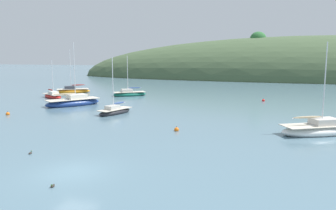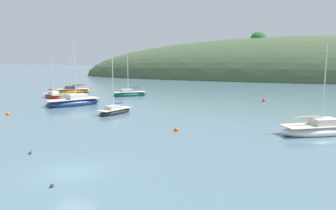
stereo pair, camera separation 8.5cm
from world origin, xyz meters
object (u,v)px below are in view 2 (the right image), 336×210
(mooring_buoy_inner, at_px, (8,114))
(duck_straggler, at_px, (30,153))
(sailboat_navy_dinghy, at_px, (53,96))
(mooring_buoy_outer, at_px, (264,101))
(sailboat_red_portside, at_px, (73,91))
(sailboat_cream_ketch, at_px, (74,102))
(sailboat_grey_yawl, at_px, (115,111))
(mooring_buoy_channel, at_px, (176,130))
(duck_lead, at_px, (52,186))
(sailboat_black_sloop, at_px, (130,94))
(sailboat_orange_cutter, at_px, (318,130))

(mooring_buoy_inner, xyz_separation_m, duck_straggler, (13.10, -12.46, -0.07))
(sailboat_navy_dinghy, height_order, mooring_buoy_outer, sailboat_navy_dinghy)
(sailboat_red_portside, distance_m, mooring_buoy_inner, 23.45)
(sailboat_cream_ketch, bearing_deg, sailboat_grey_yawl, -28.25)
(sailboat_cream_ketch, distance_m, mooring_buoy_channel, 21.14)
(mooring_buoy_outer, relative_size, duck_lead, 1.28)
(sailboat_black_sloop, xyz_separation_m, sailboat_orange_cutter, (27.18, -21.50, 0.06))
(sailboat_cream_ketch, bearing_deg, duck_straggler, -65.08)
(sailboat_navy_dinghy, distance_m, mooring_buoy_outer, 33.64)
(sailboat_red_portside, height_order, mooring_buoy_outer, sailboat_red_portside)
(sailboat_navy_dinghy, xyz_separation_m, mooring_buoy_channel, (25.80, -17.73, -0.22))
(sailboat_navy_dinghy, xyz_separation_m, mooring_buoy_inner, (4.67, -15.22, -0.22))
(sailboat_grey_yawl, relative_size, duck_lead, 16.17)
(sailboat_red_portside, relative_size, sailboat_orange_cutter, 0.99)
(sailboat_cream_ketch, bearing_deg, sailboat_orange_cutter, -16.51)
(sailboat_cream_ketch, distance_m, sailboat_red_portside, 16.59)
(mooring_buoy_inner, bearing_deg, mooring_buoy_channel, -6.76)
(mooring_buoy_outer, relative_size, duck_straggler, 1.27)
(duck_straggler, relative_size, duck_lead, 1.01)
(mooring_buoy_outer, distance_m, mooring_buoy_inner, 35.24)
(sailboat_grey_yawl, xyz_separation_m, mooring_buoy_channel, (9.44, -6.72, -0.21))
(sailboat_black_sloop, height_order, duck_lead, sailboat_black_sloop)
(mooring_buoy_channel, bearing_deg, sailboat_grey_yawl, 144.53)
(mooring_buoy_inner, xyz_separation_m, duck_lead, (18.30, -17.21, -0.07))
(sailboat_orange_cutter, bearing_deg, sailboat_cream_ketch, 163.49)
(sailboat_navy_dinghy, relative_size, mooring_buoy_inner, 11.78)
(sailboat_grey_yawl, distance_m, sailboat_red_portside, 25.40)
(mooring_buoy_channel, xyz_separation_m, mooring_buoy_outer, (7.39, 23.21, 0.00))
(sailboat_red_portside, distance_m, sailboat_navy_dinghy, 7.59)
(sailboat_orange_cutter, height_order, mooring_buoy_outer, sailboat_orange_cutter)
(sailboat_grey_yawl, relative_size, mooring_buoy_inner, 12.66)
(duck_straggler, bearing_deg, sailboat_navy_dinghy, 122.70)
(sailboat_orange_cutter, bearing_deg, sailboat_red_portside, 149.64)
(sailboat_red_portside, distance_m, duck_straggler, 39.90)
(mooring_buoy_outer, bearing_deg, sailboat_cream_ketch, -154.70)
(mooring_buoy_channel, bearing_deg, sailboat_navy_dinghy, 145.50)
(sailboat_grey_yawl, bearing_deg, mooring_buoy_channel, -35.47)
(sailboat_grey_yawl, relative_size, mooring_buoy_channel, 12.66)
(sailboat_cream_ketch, xyz_separation_m, sailboat_navy_dinghy, (-7.91, 6.46, -0.12))
(sailboat_orange_cutter, distance_m, mooring_buoy_channel, 12.56)
(sailboat_navy_dinghy, height_order, mooring_buoy_channel, sailboat_navy_dinghy)
(sailboat_grey_yawl, xyz_separation_m, sailboat_red_portside, (-17.38, 18.52, 0.06))
(mooring_buoy_channel, relative_size, mooring_buoy_outer, 1.00)
(mooring_buoy_outer, height_order, mooring_buoy_inner, same)
(sailboat_cream_ketch, distance_m, sailboat_navy_dinghy, 10.22)
(sailboat_red_portside, bearing_deg, duck_straggler, -61.91)
(mooring_buoy_inner, bearing_deg, sailboat_orange_cutter, -0.35)
(mooring_buoy_channel, xyz_separation_m, duck_straggler, (-8.03, -9.95, -0.07))
(sailboat_grey_yawl, bearing_deg, sailboat_black_sloop, 107.52)
(sailboat_grey_yawl, xyz_separation_m, duck_straggler, (1.41, -16.68, -0.28))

